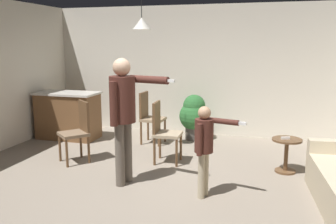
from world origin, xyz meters
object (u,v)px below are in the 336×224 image
object	(u,v)px
kitchen_counter	(68,115)
spare_remote_on_table	(285,138)
person_child	(205,142)
dining_chair_centre_back	(163,130)
potted_plant_corner	(194,115)
dining_chair_by_counter	(78,129)
dining_chair_near_wall	(149,116)
side_table_by_couch	(286,151)
person_adult	(124,108)

from	to	relation	value
kitchen_counter	spare_remote_on_table	size ratio (longest dim) A/B	9.69
spare_remote_on_table	person_child	bearing A→B (deg)	-130.31
dining_chair_centre_back	potted_plant_corner	world-z (taller)	dining_chair_centre_back
kitchen_counter	dining_chair_by_counter	size ratio (longest dim) A/B	1.26
person_child	dining_chair_near_wall	world-z (taller)	person_child
person_child	dining_chair_centre_back	xyz separation A→B (m)	(-0.88, 1.16, -0.18)
dining_chair_centre_back	side_table_by_couch	bearing A→B (deg)	88.75
person_adult	dining_chair_near_wall	xyz separation A→B (m)	(-0.34, 2.07, -0.53)
spare_remote_on_table	dining_chair_by_counter	bearing A→B (deg)	-173.42
person_adult	person_child	distance (m)	1.19
person_adult	spare_remote_on_table	bearing A→B (deg)	128.63
person_child	potted_plant_corner	world-z (taller)	person_child
kitchen_counter	dining_chair_near_wall	size ratio (longest dim) A/B	1.26
potted_plant_corner	spare_remote_on_table	bearing A→B (deg)	-41.81
kitchen_counter	dining_chair_near_wall	xyz separation A→B (m)	(1.71, 0.11, 0.07)
person_adult	person_child	size ratio (longest dim) A/B	1.48
side_table_by_couch	person_adult	size ratio (longest dim) A/B	0.30
dining_chair_centre_back	spare_remote_on_table	world-z (taller)	dining_chair_centre_back
dining_chair_by_counter	person_adult	bearing A→B (deg)	-170.98
person_adult	potted_plant_corner	xyz separation A→B (m)	(0.43, 2.58, -0.57)
spare_remote_on_table	potted_plant_corner	bearing A→B (deg)	138.19
person_child	dining_chair_by_counter	world-z (taller)	person_child
dining_chair_by_counter	dining_chair_centre_back	bearing A→B (deg)	-125.02
person_child	kitchen_counter	bearing A→B (deg)	-110.11
kitchen_counter	person_child	distance (m)	3.82
side_table_by_couch	person_adult	xyz separation A→B (m)	(-2.16, -1.08, 0.75)
kitchen_counter	side_table_by_couch	distance (m)	4.31
side_table_by_couch	dining_chair_near_wall	bearing A→B (deg)	158.59
side_table_by_couch	person_child	bearing A→B (deg)	-130.28
dining_chair_centre_back	person_child	bearing A→B (deg)	34.23
person_child	dining_chair_by_counter	bearing A→B (deg)	-96.79
side_table_by_couch	dining_chair_near_wall	xyz separation A→B (m)	(-2.50, 0.98, 0.22)
kitchen_counter	dining_chair_by_counter	distance (m)	1.60
kitchen_counter	side_table_by_couch	world-z (taller)	kitchen_counter
potted_plant_corner	side_table_by_couch	bearing A→B (deg)	-40.79
dining_chair_near_wall	dining_chair_centre_back	size ratio (longest dim) A/B	1.00
person_adult	person_child	bearing A→B (deg)	95.73
kitchen_counter	person_child	xyz separation A→B (m)	(3.19, -2.09, 0.25)
kitchen_counter	side_table_by_couch	size ratio (longest dim) A/B	2.42
side_table_by_couch	dining_chair_centre_back	bearing A→B (deg)	-178.25
spare_remote_on_table	person_adult	bearing A→B (deg)	-153.79
person_child	person_adult	bearing A→B (deg)	-83.54
kitchen_counter	dining_chair_by_counter	xyz separation A→B (m)	(0.95, -1.28, 0.07)
dining_chair_by_counter	potted_plant_corner	bearing A→B (deg)	-88.40
person_child	dining_chair_by_counter	size ratio (longest dim) A/B	1.17
person_adult	dining_chair_near_wall	world-z (taller)	person_adult
kitchen_counter	person_adult	bearing A→B (deg)	-43.60
dining_chair_by_counter	potted_plant_corner	xyz separation A→B (m)	(1.54, 1.90, -0.04)
side_table_by_couch	dining_chair_by_counter	size ratio (longest dim) A/B	0.52
dining_chair_near_wall	potted_plant_corner	distance (m)	0.93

